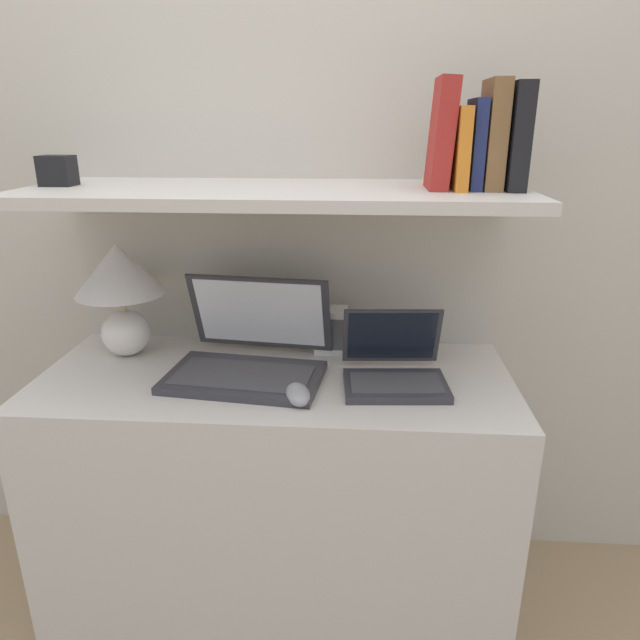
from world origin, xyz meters
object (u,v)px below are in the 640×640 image
object	(u,v)px
laptop_small	(394,368)
computer_mouse	(298,394)
book_brown	(493,135)
book_black	(514,137)
book_red	(442,134)
book_navy	(475,145)
router_box	(331,330)
book_orange	(459,149)
laptop_large	(250,355)
shelf_gadget	(57,171)
table_lamp	(120,283)

from	to	relation	value
laptop_small	computer_mouse	bearing A→B (deg)	-152.25
computer_mouse	book_brown	bearing A→B (deg)	25.82
book_black	book_brown	bearing A→B (deg)	180.00
book_red	book_navy	bearing A→B (deg)	-0.00
computer_mouse	router_box	bearing A→B (deg)	79.36
book_navy	book_red	xyz separation A→B (m)	(-0.08, 0.00, 0.02)
laptop_small	book_red	distance (m)	0.57
book_black	book_navy	xyz separation A→B (m)	(-0.09, -0.00, -0.02)
book_orange	book_red	bearing A→B (deg)	180.00
book_black	book_navy	distance (m)	0.09
book_navy	book_brown	bearing A→B (deg)	0.00
laptop_large	book_red	bearing A→B (deg)	6.62
laptop_small	book_red	world-z (taller)	book_red
laptop_large	book_navy	xyz separation A→B (m)	(0.54, 0.05, 0.52)
book_orange	shelf_gadget	size ratio (longest dim) A/B	2.36
laptop_small	shelf_gadget	size ratio (longest dim) A/B	3.40
laptop_large	book_orange	distance (m)	0.72
book_brown	book_orange	bearing A→B (deg)	180.00
book_black	book_red	world-z (taller)	book_red
laptop_large	computer_mouse	size ratio (longest dim) A/B	3.78
book_black	book_navy	size ratio (longest dim) A/B	1.17
table_lamp	laptop_small	world-z (taller)	table_lamp
computer_mouse	book_black	distance (m)	0.78
computer_mouse	book_black	size ratio (longest dim) A/B	0.47
laptop_large	shelf_gadget	xyz separation A→B (m)	(-0.47, 0.05, 0.46)
book_navy	table_lamp	bearing A→B (deg)	176.99
book_orange	book_red	world-z (taller)	book_red
book_brown	book_navy	xyz separation A→B (m)	(-0.04, -0.00, -0.02)
laptop_large	book_black	xyz separation A→B (m)	(0.63, 0.05, 0.54)
shelf_gadget	laptop_large	bearing A→B (deg)	-6.47
shelf_gadget	book_black	bearing A→B (deg)	0.00
book_black	shelf_gadget	distance (m)	1.11
computer_mouse	shelf_gadget	xyz separation A→B (m)	(-0.62, 0.21, 0.49)
computer_mouse	book_black	xyz separation A→B (m)	(0.49, 0.21, 0.57)
book_orange	shelf_gadget	distance (m)	0.98
laptop_small	book_brown	size ratio (longest dim) A/B	1.09
book_navy	book_orange	size ratio (longest dim) A/B	1.09
table_lamp	book_orange	distance (m)	0.95
book_brown	book_orange	size ratio (longest dim) A/B	1.32
laptop_large	book_red	distance (m)	0.72
laptop_large	book_black	world-z (taller)	book_black
laptop_large	book_brown	bearing A→B (deg)	5.30
router_box	book_black	distance (m)	0.69
book_brown	laptop_large	bearing A→B (deg)	-174.70
table_lamp	shelf_gadget	xyz separation A→B (m)	(-0.10, -0.05, 0.30)
router_box	book_navy	bearing A→B (deg)	-18.10
book_orange	book_red	distance (m)	0.05
laptop_small	book_brown	distance (m)	0.60
laptop_large	computer_mouse	xyz separation A→B (m)	(0.14, -0.16, -0.03)
router_box	book_black	size ratio (longest dim) A/B	0.54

